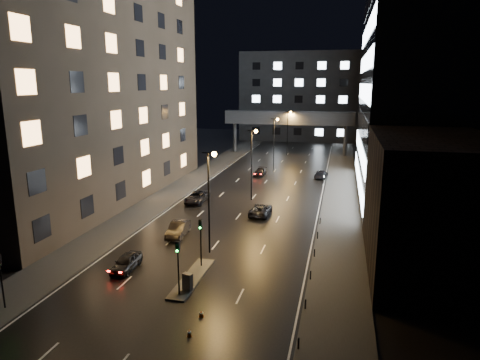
% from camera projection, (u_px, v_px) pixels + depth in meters
% --- Properties ---
extents(ground, '(160.00, 160.00, 0.00)m').
position_uv_depth(ground, '(266.00, 182.00, 72.75)').
color(ground, black).
rests_on(ground, ground).
extents(sidewalk_left, '(5.00, 110.00, 0.15)m').
position_uv_depth(sidewalk_left, '(186.00, 184.00, 70.82)').
color(sidewalk_left, '#383533').
rests_on(sidewalk_left, ground).
extents(sidewalk_right, '(5.00, 110.00, 0.15)m').
position_uv_depth(sidewalk_right, '(341.00, 193.00, 65.16)').
color(sidewalk_right, '#383533').
rests_on(sidewalk_right, ground).
extents(building_left, '(15.00, 48.00, 40.00)m').
position_uv_depth(building_left, '(85.00, 56.00, 58.23)').
color(building_left, '#2D2319').
rests_on(building_left, ground).
extents(building_right_low, '(10.00, 18.00, 12.00)m').
position_uv_depth(building_right_low, '(430.00, 205.00, 37.49)').
color(building_right_low, black).
rests_on(building_right_low, ground).
extents(building_right_glass, '(20.00, 36.00, 45.00)m').
position_uv_depth(building_right_glass, '(443.00, 37.00, 58.30)').
color(building_right_glass, black).
rests_on(building_right_glass, ground).
extents(building_far, '(34.00, 14.00, 25.00)m').
position_uv_depth(building_far, '(301.00, 97.00, 124.98)').
color(building_far, '#333335').
rests_on(building_far, ground).
extents(skybridge, '(30.00, 3.00, 10.00)m').
position_uv_depth(skybridge, '(289.00, 118.00, 99.35)').
color(skybridge, '#333335').
rests_on(skybridge, ground).
extents(median_island, '(1.60, 8.00, 0.15)m').
position_uv_depth(median_island, '(192.00, 278.00, 36.63)').
color(median_island, '#383533').
rests_on(median_island, ground).
extents(traffic_signal_near, '(0.28, 0.34, 4.40)m').
position_uv_depth(traffic_signal_near, '(201.00, 235.00, 38.32)').
color(traffic_signal_near, black).
rests_on(traffic_signal_near, median_island).
extents(traffic_signal_far, '(0.28, 0.34, 4.40)m').
position_uv_depth(traffic_signal_far, '(178.00, 259.00, 33.10)').
color(traffic_signal_far, black).
rests_on(traffic_signal_far, median_island).
extents(traffic_signal_corner, '(0.28, 0.34, 4.40)m').
position_uv_depth(traffic_signal_corner, '(0.00, 273.00, 31.07)').
color(traffic_signal_corner, black).
rests_on(traffic_signal_corner, ground).
extents(bollard_row, '(0.12, 25.12, 0.90)m').
position_uv_depth(bollard_row, '(313.00, 264.00, 38.57)').
color(bollard_row, black).
rests_on(bollard_row, ground).
extents(streetlight_near, '(1.45, 0.50, 10.15)m').
position_uv_depth(streetlight_near, '(210.00, 189.00, 40.92)').
color(streetlight_near, black).
rests_on(streetlight_near, ground).
extents(streetlight_mid_a, '(1.45, 0.50, 10.15)m').
position_uv_depth(streetlight_mid_a, '(253.00, 155.00, 59.89)').
color(streetlight_mid_a, black).
rests_on(streetlight_mid_a, ground).
extents(streetlight_mid_b, '(1.45, 0.50, 10.15)m').
position_uv_depth(streetlight_mid_b, '(275.00, 138.00, 78.86)').
color(streetlight_mid_b, black).
rests_on(streetlight_mid_b, ground).
extents(streetlight_far, '(1.45, 0.50, 10.15)m').
position_uv_depth(streetlight_far, '(288.00, 127.00, 97.83)').
color(streetlight_far, black).
rests_on(streetlight_far, ground).
extents(car_away_a, '(1.82, 4.20, 1.41)m').
position_uv_depth(car_away_a, '(126.00, 262.00, 38.36)').
color(car_away_a, black).
rests_on(car_away_a, ground).
extents(car_away_b, '(2.15, 4.97, 1.59)m').
position_uv_depth(car_away_b, '(178.00, 229.00, 46.77)').
color(car_away_b, black).
rests_on(car_away_b, ground).
extents(car_away_c, '(2.53, 5.39, 1.49)m').
position_uv_depth(car_away_c, '(197.00, 197.00, 59.94)').
color(car_away_c, black).
rests_on(car_away_c, ground).
extents(car_away_d, '(1.95, 4.44, 1.27)m').
position_uv_depth(car_away_d, '(260.00, 172.00, 77.33)').
color(car_away_d, black).
rests_on(car_away_d, ground).
extents(car_toward_a, '(2.47, 5.11, 1.40)m').
position_uv_depth(car_toward_a, '(261.00, 210.00, 54.29)').
color(car_toward_a, black).
rests_on(car_toward_a, ground).
extents(car_toward_b, '(2.45, 4.92, 1.37)m').
position_uv_depth(car_toward_b, '(321.00, 174.00, 75.52)').
color(car_toward_b, black).
rests_on(car_toward_b, ground).
extents(utility_cabinet, '(0.87, 0.66, 1.38)m').
position_uv_depth(utility_cabinet, '(188.00, 281.00, 34.34)').
color(utility_cabinet, '#4A4A4D').
rests_on(utility_cabinet, median_island).
extents(cone_a, '(0.35, 0.35, 0.53)m').
position_uv_depth(cone_a, '(189.00, 333.00, 28.28)').
color(cone_a, '#D6660B').
rests_on(cone_a, ground).
extents(cone_b, '(0.39, 0.39, 0.50)m').
position_uv_depth(cone_b, '(201.00, 314.00, 30.66)').
color(cone_b, orange).
rests_on(cone_b, ground).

